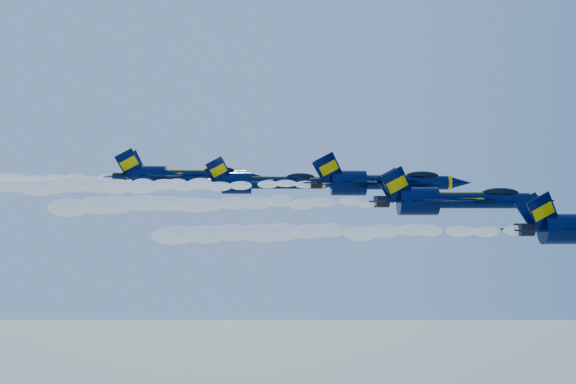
{
  "coord_description": "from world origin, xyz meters",
  "views": [
    {
      "loc": [
        -14.57,
        -79.36,
        152.25
      ],
      "look_at": [
        -11.22,
        0.55,
        154.29
      ],
      "focal_mm": 45.0,
      "sensor_mm": 36.0,
      "label": 1
    }
  ],
  "objects_px": {
    "jet_second": "(454,200)",
    "jet_third": "(381,182)",
    "jet_fifth": "(180,176)",
    "jet_fourth": "(264,182)"
  },
  "relations": [
    {
      "from": "jet_second",
      "to": "jet_third",
      "type": "relative_size",
      "value": 1.02
    },
    {
      "from": "jet_second",
      "to": "jet_fifth",
      "type": "distance_m",
      "value": 38.21
    },
    {
      "from": "jet_second",
      "to": "jet_fifth",
      "type": "height_order",
      "value": "jet_fifth"
    },
    {
      "from": "jet_fourth",
      "to": "jet_fifth",
      "type": "xyz_separation_m",
      "value": [
        -11.05,
        6.91,
        1.03
      ]
    },
    {
      "from": "jet_second",
      "to": "jet_fourth",
      "type": "distance_m",
      "value": 25.24
    },
    {
      "from": "jet_fifth",
      "to": "jet_third",
      "type": "bearing_deg",
      "value": -32.94
    },
    {
      "from": "jet_third",
      "to": "jet_fourth",
      "type": "bearing_deg",
      "value": 146.28
    },
    {
      "from": "jet_third",
      "to": "jet_fifth",
      "type": "distance_m",
      "value": 28.55
    },
    {
      "from": "jet_second",
      "to": "jet_third",
      "type": "bearing_deg",
      "value": 127.8
    },
    {
      "from": "jet_second",
      "to": "jet_third",
      "type": "height_order",
      "value": "jet_third"
    }
  ]
}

